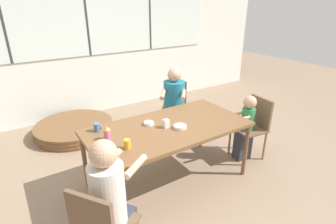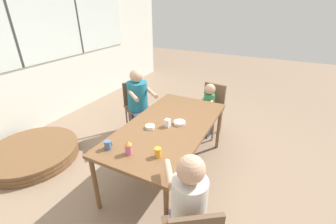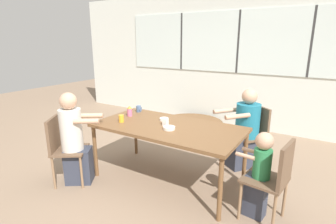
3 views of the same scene
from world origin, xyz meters
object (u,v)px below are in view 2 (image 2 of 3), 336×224
Objects in this scene: person_toddler at (208,111)px; folded_table_stack at (33,153)px; milk_carton_small at (167,123)px; person_woman_green_shirt at (139,106)px; chair_for_toddler at (212,105)px; bowl_white_shallow at (179,123)px; chair_for_woman_green_shirt at (136,102)px; coffee_mug at (108,145)px; person_man_blue_shirt at (187,218)px; bowl_cereal at (150,127)px; sippy_cup at (128,147)px; juice_glass at (158,152)px.

person_toddler is 2.80m from folded_table_stack.
person_toddler is at bearing -48.95° from folded_table_stack.
person_woman_green_shirt is at bearing 51.17° from milk_carton_small.
person_toddler is 9.68× the size of milk_carton_small.
chair_for_toddler is at bearing 157.01° from person_woman_green_shirt.
milk_carton_small is 0.16m from bowl_white_shallow.
chair_for_woman_green_shirt is 1.74m from coffee_mug.
person_man_blue_shirt is 1.18m from bowl_cereal.
sippy_cup is 1.54× the size of milk_carton_small.
person_woman_green_shirt is 1.18m from person_toddler.
milk_carton_small is 0.08× the size of folded_table_stack.
chair_for_woman_green_shirt is 2.50m from person_man_blue_shirt.
person_woman_green_shirt is 1.24m from milk_carton_small.
sippy_cup is at bearing 108.52° from juice_glass.
bowl_white_shallow is at bearing -70.58° from folded_table_stack.
bowl_cereal is at bearing 7.90° from sippy_cup.
person_man_blue_shirt is 12.29× the size of milk_carton_small.
juice_glass is (-1.43, -1.26, 0.28)m from chair_for_woman_green_shirt.
juice_glass is 0.70m from bowl_white_shallow.
sippy_cup reaches higher than juice_glass.
chair_for_woman_green_shirt is 0.74× the size of person_man_blue_shirt.
person_toddler reaches higher than sippy_cup.
chair_for_woman_green_shirt is 1.76m from folded_table_stack.
juice_glass reaches higher than bowl_cereal.
bowl_cereal is (-1.50, 0.33, 0.25)m from chair_for_toddler.
milk_carton_small is (-0.76, -0.94, 0.29)m from person_woman_green_shirt.
chair_for_toddler is 1.40m from milk_carton_small.
juice_glass is 0.57m from bowl_cereal.
person_woman_green_shirt reaches higher than coffee_mug.
bowl_white_shallow is at bearing 83.07° from person_man_blue_shirt.
person_woman_green_shirt is at bearing 30.69° from sippy_cup.
sippy_cup reaches higher than chair_for_woman_green_shirt.
folded_table_stack is at bearing 109.42° from bowl_white_shallow.
bowl_white_shallow is (-1.10, 0.03, 0.31)m from person_toddler.
sippy_cup is 2.00m from folded_table_stack.
sippy_cup is at bearing 68.54° from person_woman_green_shirt.
chair_for_toddler is at bearing -6.67° from milk_carton_small.
coffee_mug is 0.98× the size of juice_glass.
chair_for_woman_green_shirt reaches higher than coffee_mug.
person_man_blue_shirt reaches higher than bowl_cereal.
person_woman_green_shirt is at bearing -36.69° from folded_table_stack.
chair_for_toddler reaches higher than bowl_white_shallow.
bowl_white_shallow is 1.29× the size of bowl_cereal.
person_toddler is (0.46, -1.08, -0.05)m from person_woman_green_shirt.
person_toddler is 1.82m from juice_glass.
person_toddler reaches higher than coffee_mug.
person_man_blue_shirt is at bearing 110.77° from person_toddler.
person_man_blue_shirt is 10.50× the size of bowl_cereal.
chair_for_toddler is 0.16m from person_toddler.
folded_table_stack is at bearing 48.24° from person_toddler.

